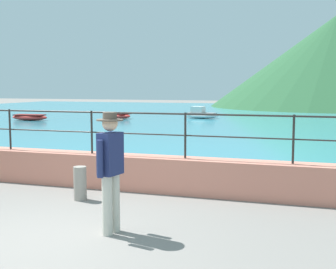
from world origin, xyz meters
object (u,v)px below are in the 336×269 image
(boat_1, at_px, (30,117))
(boat_4, at_px, (201,114))
(bollard, at_px, (80,183))
(person_walking, at_px, (111,166))
(boat_0, at_px, (119,115))

(boat_1, distance_m, boat_4, 10.60)
(bollard, xyz_separation_m, boat_1, (-12.23, 15.73, -0.06))
(bollard, bearing_deg, boat_4, 97.84)
(person_walking, height_order, boat_0, person_walking)
(person_walking, xyz_separation_m, boat_4, (-4.22, 22.23, -0.65))
(boat_4, bearing_deg, boat_1, -152.26)
(bollard, distance_m, boat_4, 20.86)
(boat_1, xyz_separation_m, boat_4, (9.39, 4.94, 0.07))
(boat_0, bearing_deg, boat_1, -143.57)
(boat_0, bearing_deg, person_walking, -65.90)
(bollard, height_order, boat_4, boat_4)
(person_walking, bearing_deg, boat_4, 100.74)
(boat_1, relative_size, boat_4, 0.97)
(bollard, bearing_deg, boat_0, 112.38)
(person_walking, relative_size, boat_1, 0.75)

